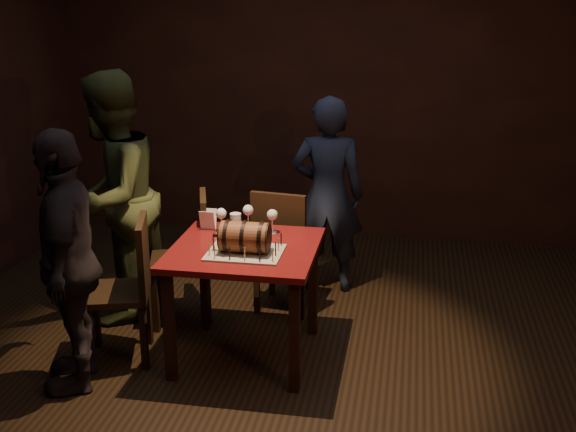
{
  "coord_description": "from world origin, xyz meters",
  "views": [
    {
      "loc": [
        0.81,
        -4.1,
        2.3
      ],
      "look_at": [
        0.09,
        0.05,
        0.95
      ],
      "focal_mm": 45.0,
      "sensor_mm": 36.0,
      "label": 1
    }
  ],
  "objects_px": {
    "chair_back": "(283,244)",
    "pub_table": "(245,263)",
    "person_left_rear": "(112,198)",
    "barrel_cake": "(245,237)",
    "person_back": "(328,195)",
    "person_left_front": "(69,261)",
    "wine_glass_right": "(272,216)",
    "chair_left_front": "(129,282)",
    "pint_of_ale": "(236,225)",
    "chair_left_rear": "(191,251)",
    "wine_glass_mid": "(248,211)",
    "wine_glass_left": "(221,215)"
  },
  "relations": [
    {
      "from": "barrel_cake",
      "to": "wine_glass_right",
      "type": "xyz_separation_m",
      "value": [
        0.09,
        0.4,
        0.01
      ]
    },
    {
      "from": "chair_left_rear",
      "to": "chair_left_front",
      "type": "distance_m",
      "value": 0.64
    },
    {
      "from": "chair_back",
      "to": "person_back",
      "type": "height_order",
      "value": "person_back"
    },
    {
      "from": "wine_glass_mid",
      "to": "person_back",
      "type": "xyz_separation_m",
      "value": [
        0.43,
        0.82,
        -0.1
      ]
    },
    {
      "from": "wine_glass_right",
      "to": "pint_of_ale",
      "type": "distance_m",
      "value": 0.25
    },
    {
      "from": "person_back",
      "to": "person_left_front",
      "type": "bearing_deg",
      "value": 49.98
    },
    {
      "from": "chair_back",
      "to": "chair_left_front",
      "type": "xyz_separation_m",
      "value": [
        -0.83,
        -0.85,
        0.0
      ]
    },
    {
      "from": "wine_glass_mid",
      "to": "person_left_rear",
      "type": "relative_size",
      "value": 0.09
    },
    {
      "from": "chair_left_front",
      "to": "pub_table",
      "type": "bearing_deg",
      "value": 12.1
    },
    {
      "from": "barrel_cake",
      "to": "person_left_front",
      "type": "relative_size",
      "value": 0.22
    },
    {
      "from": "pint_of_ale",
      "to": "person_back",
      "type": "relative_size",
      "value": 0.1
    },
    {
      "from": "pub_table",
      "to": "person_left_rear",
      "type": "height_order",
      "value": "person_left_rear"
    },
    {
      "from": "chair_left_rear",
      "to": "person_left_front",
      "type": "xyz_separation_m",
      "value": [
        -0.43,
        -0.95,
        0.26
      ]
    },
    {
      "from": "wine_glass_right",
      "to": "pint_of_ale",
      "type": "height_order",
      "value": "wine_glass_right"
    },
    {
      "from": "pint_of_ale",
      "to": "person_left_front",
      "type": "relative_size",
      "value": 0.1
    },
    {
      "from": "chair_left_front",
      "to": "person_left_front",
      "type": "height_order",
      "value": "person_left_front"
    },
    {
      "from": "barrel_cake",
      "to": "person_back",
      "type": "height_order",
      "value": "person_back"
    },
    {
      "from": "pub_table",
      "to": "pint_of_ale",
      "type": "distance_m",
      "value": 0.29
    },
    {
      "from": "wine_glass_left",
      "to": "wine_glass_right",
      "type": "xyz_separation_m",
      "value": [
        0.34,
        0.03,
        0.0
      ]
    },
    {
      "from": "wine_glass_right",
      "to": "chair_left_front",
      "type": "height_order",
      "value": "chair_left_front"
    },
    {
      "from": "chair_back",
      "to": "wine_glass_mid",
      "type": "bearing_deg",
      "value": -117.14
    },
    {
      "from": "pub_table",
      "to": "barrel_cake",
      "type": "height_order",
      "value": "barrel_cake"
    },
    {
      "from": "pub_table",
      "to": "wine_glass_mid",
      "type": "xyz_separation_m",
      "value": [
        -0.06,
        0.36,
        0.23
      ]
    },
    {
      "from": "wine_glass_left",
      "to": "barrel_cake",
      "type": "bearing_deg",
      "value": -56.51
    },
    {
      "from": "chair_back",
      "to": "wine_glass_right",
      "type": "bearing_deg",
      "value": -89.1
    },
    {
      "from": "wine_glass_mid",
      "to": "person_back",
      "type": "distance_m",
      "value": 0.93
    },
    {
      "from": "chair_left_front",
      "to": "person_left_rear",
      "type": "relative_size",
      "value": 0.53
    },
    {
      "from": "wine_glass_right",
      "to": "person_left_front",
      "type": "xyz_separation_m",
      "value": [
        -1.04,
        -0.79,
        -0.08
      ]
    },
    {
      "from": "barrel_cake",
      "to": "wine_glass_mid",
      "type": "relative_size",
      "value": 2.17
    },
    {
      "from": "wine_glass_right",
      "to": "chair_back",
      "type": "height_order",
      "value": "chair_back"
    },
    {
      "from": "chair_left_rear",
      "to": "pub_table",
      "type": "bearing_deg",
      "value": -41.97
    },
    {
      "from": "pint_of_ale",
      "to": "pub_table",
      "type": "bearing_deg",
      "value": -62.08
    },
    {
      "from": "pub_table",
      "to": "barrel_cake",
      "type": "relative_size",
      "value": 2.57
    },
    {
      "from": "chair_back",
      "to": "barrel_cake",
      "type": "bearing_deg",
      "value": -95.85
    },
    {
      "from": "wine_glass_right",
      "to": "wine_glass_mid",
      "type": "bearing_deg",
      "value": 158.09
    },
    {
      "from": "wine_glass_mid",
      "to": "person_left_front",
      "type": "height_order",
      "value": "person_left_front"
    },
    {
      "from": "pint_of_ale",
      "to": "chair_left_rear",
      "type": "relative_size",
      "value": 0.16
    },
    {
      "from": "chair_left_front",
      "to": "person_back",
      "type": "distance_m",
      "value": 1.74
    },
    {
      "from": "wine_glass_left",
      "to": "pint_of_ale",
      "type": "relative_size",
      "value": 1.07
    },
    {
      "from": "chair_left_front",
      "to": "person_left_rear",
      "type": "height_order",
      "value": "person_left_rear"
    },
    {
      "from": "barrel_cake",
      "to": "person_left_front",
      "type": "xyz_separation_m",
      "value": [
        -0.95,
        -0.38,
        -0.07
      ]
    },
    {
      "from": "barrel_cake",
      "to": "person_back",
      "type": "relative_size",
      "value": 0.23
    },
    {
      "from": "chair_left_rear",
      "to": "chair_left_front",
      "type": "bearing_deg",
      "value": -109.82
    },
    {
      "from": "barrel_cake",
      "to": "chair_left_rear",
      "type": "distance_m",
      "value": 0.84
    },
    {
      "from": "person_back",
      "to": "person_left_front",
      "type": "xyz_separation_m",
      "value": [
        -1.3,
        -1.68,
        0.02
      ]
    },
    {
      "from": "barrel_cake",
      "to": "wine_glass_left",
      "type": "bearing_deg",
      "value": 123.49
    },
    {
      "from": "chair_back",
      "to": "pub_table",
      "type": "bearing_deg",
      "value": -99.3
    },
    {
      "from": "pub_table",
      "to": "chair_left_front",
      "type": "bearing_deg",
      "value": -167.9
    },
    {
      "from": "chair_back",
      "to": "person_back",
      "type": "bearing_deg",
      "value": 61.78
    },
    {
      "from": "barrel_cake",
      "to": "chair_left_rear",
      "type": "relative_size",
      "value": 0.38
    }
  ]
}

